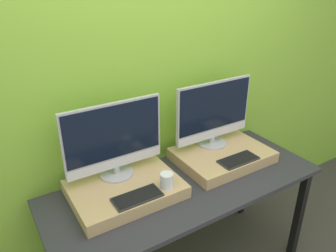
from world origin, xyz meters
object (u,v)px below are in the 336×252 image
object	(u,v)px
monitor_left	(114,139)
keyboard_right	(238,160)
mug	(167,181)
monitor_right	(214,113)
keyboard_left	(137,197)

from	to	relation	value
monitor_left	keyboard_right	xyz separation A→B (m)	(0.74, -0.28, -0.23)
mug	monitor_right	bearing A→B (deg)	26.54
keyboard_left	mug	bearing A→B (deg)	0.00
mug	monitor_right	distance (m)	0.65
keyboard_left	keyboard_right	distance (m)	0.74
keyboard_left	keyboard_right	world-z (taller)	same
mug	keyboard_right	bearing A→B (deg)	-0.00
monitor_right	keyboard_right	distance (m)	0.36
keyboard_left	monitor_right	distance (m)	0.83
monitor_left	keyboard_right	distance (m)	0.83
monitor_left	mug	world-z (taller)	monitor_left
monitor_right	keyboard_left	bearing A→B (deg)	-159.59
keyboard_left	mug	size ratio (longest dim) A/B	2.98
monitor_left	mug	distance (m)	0.39
mug	keyboard_right	world-z (taller)	mug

